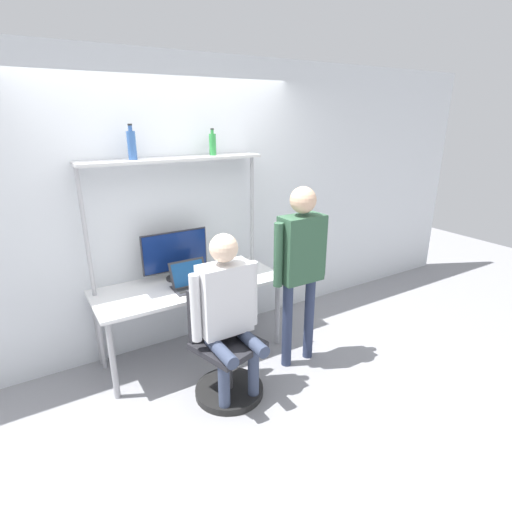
% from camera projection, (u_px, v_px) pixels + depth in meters
% --- Properties ---
extents(ground_plane, '(12.00, 12.00, 0.00)m').
position_uv_depth(ground_plane, '(210.00, 371.00, 3.59)').
color(ground_plane, gray).
extents(wall_back, '(8.00, 0.06, 2.70)m').
position_uv_depth(wall_back, '(170.00, 209.00, 3.73)').
color(wall_back, silver).
rests_on(wall_back, ground_plane).
extents(desk, '(1.70, 0.68, 0.73)m').
position_uv_depth(desk, '(190.00, 291.00, 3.66)').
color(desk, white).
rests_on(desk, ground_plane).
extents(shelf_unit, '(1.61, 0.27, 1.83)m').
position_uv_depth(shelf_unit, '(176.00, 191.00, 3.52)').
color(shelf_unit, silver).
rests_on(shelf_unit, ground_plane).
extents(monitor, '(0.62, 0.21, 0.46)m').
position_uv_depth(monitor, '(175.00, 253.00, 3.67)').
color(monitor, '#333338').
rests_on(monitor, desk).
extents(laptop, '(0.34, 0.24, 0.23)m').
position_uv_depth(laptop, '(190.00, 280.00, 3.55)').
color(laptop, '#333338').
rests_on(laptop, desk).
extents(cell_phone, '(0.07, 0.15, 0.01)m').
position_uv_depth(cell_phone, '(216.00, 280.00, 3.71)').
color(cell_phone, '#264C8C').
rests_on(cell_phone, desk).
extents(office_chair, '(0.57, 0.57, 0.93)m').
position_uv_depth(office_chair, '(225.00, 362.00, 3.24)').
color(office_chair, black).
rests_on(office_chair, ground_plane).
extents(person_seated, '(0.57, 0.47, 1.37)m').
position_uv_depth(person_seated, '(227.00, 305.00, 3.04)').
color(person_seated, '#38425B').
rests_on(person_seated, ground_plane).
extents(person_standing, '(0.55, 0.22, 1.64)m').
position_uv_depth(person_standing, '(301.00, 256.00, 3.41)').
color(person_standing, '#2D3856').
rests_on(person_standing, ground_plane).
extents(bottle_blue, '(0.07, 0.07, 0.28)m').
position_uv_depth(bottle_blue, '(132.00, 145.00, 3.22)').
color(bottle_blue, '#335999').
rests_on(bottle_blue, shelf_unit).
extents(bottle_green, '(0.06, 0.06, 0.23)m').
position_uv_depth(bottle_green, '(213.00, 144.00, 3.58)').
color(bottle_green, '#2D8C3F').
rests_on(bottle_green, shelf_unit).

